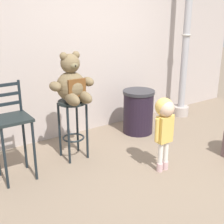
{
  "coord_description": "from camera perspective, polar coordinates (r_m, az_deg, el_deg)",
  "views": [
    {
      "loc": [
        -2.45,
        -2.46,
        1.95
      ],
      "look_at": [
        -0.35,
        0.59,
        0.69
      ],
      "focal_mm": 48.43,
      "sensor_mm": 36.0,
      "label": 1
    }
  ],
  "objects": [
    {
      "name": "child_walking",
      "position": [
        3.72,
        9.87,
        -1.3
      ],
      "size": [
        0.3,
        0.24,
        0.95
      ],
      "rotation": [
        0.0,
        0.0,
        -2.37
      ],
      "color": "#CDA5A7",
      "rests_on": "ground_plane"
    },
    {
      "name": "building_wall",
      "position": [
        4.99,
        -5.49,
        17.57
      ],
      "size": [
        6.88,
        0.3,
        3.71
      ],
      "primitive_type": "cube",
      "color": "#B4A59E",
      "rests_on": "ground_plane"
    },
    {
      "name": "bar_stool_with_teddy",
      "position": [
        4.08,
        -7.45,
        -1.14
      ],
      "size": [
        0.37,
        0.37,
        0.82
      ],
      "color": "black",
      "rests_on": "ground_plane"
    },
    {
      "name": "trash_bin",
      "position": [
        4.98,
        4.97,
        0.1
      ],
      "size": [
        0.52,
        0.52,
        0.72
      ],
      "color": "black",
      "rests_on": "ground_plane"
    },
    {
      "name": "lamppost",
      "position": [
        5.79,
        13.47,
        9.03
      ],
      "size": [
        0.3,
        0.3,
        2.62
      ],
      "color": "#B1A39B",
      "rests_on": "ground_plane"
    },
    {
      "name": "bar_chair_empty",
      "position": [
        3.7,
        -18.4,
        -2.24
      ],
      "size": [
        0.4,
        0.4,
        1.16
      ],
      "color": "black",
      "rests_on": "ground_plane"
    },
    {
      "name": "ground_plane",
      "position": [
        3.98,
        9.11,
        -10.86
      ],
      "size": [
        24.0,
        24.0,
        0.0
      ],
      "primitive_type": "plane",
      "color": "#7F6C59"
    },
    {
      "name": "teddy_bear",
      "position": [
        3.92,
        -7.54,
        5.33
      ],
      "size": [
        0.6,
        0.54,
        0.64
      ],
      "color": "brown",
      "rests_on": "bar_stool_with_teddy"
    }
  ]
}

